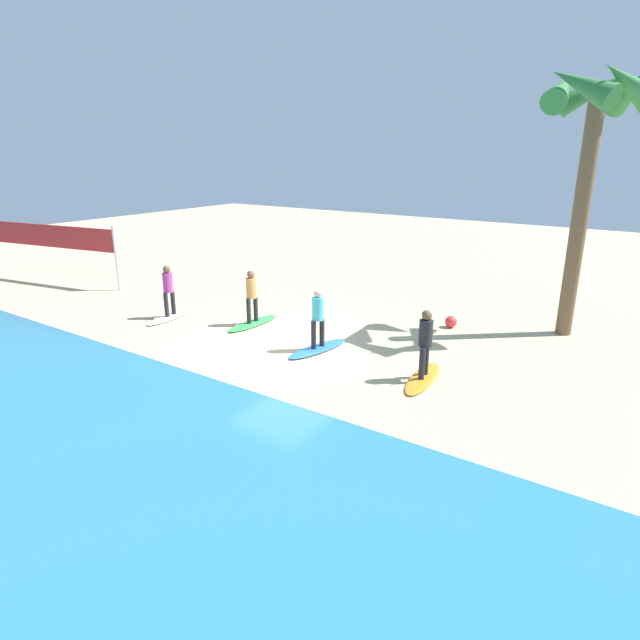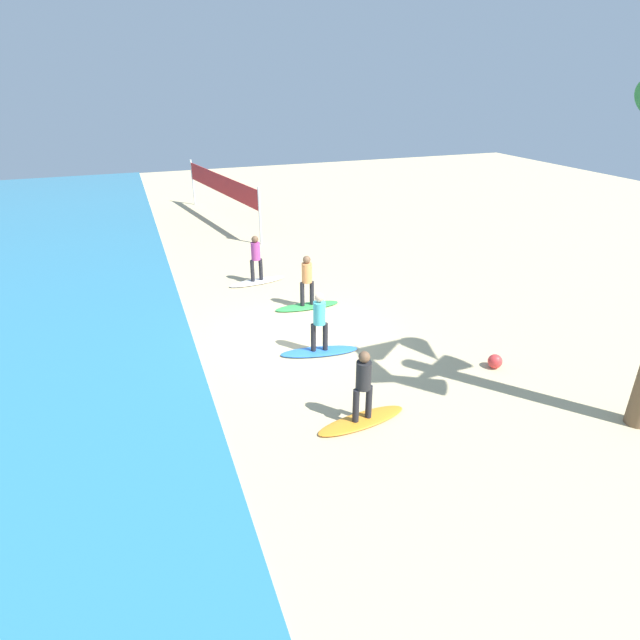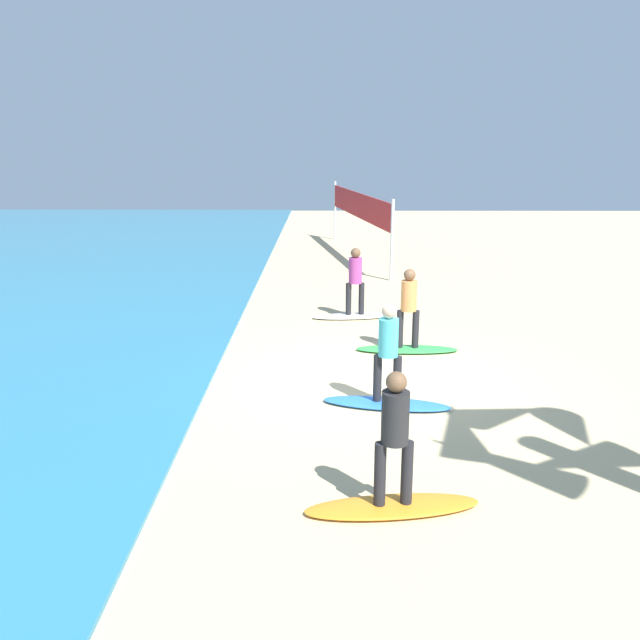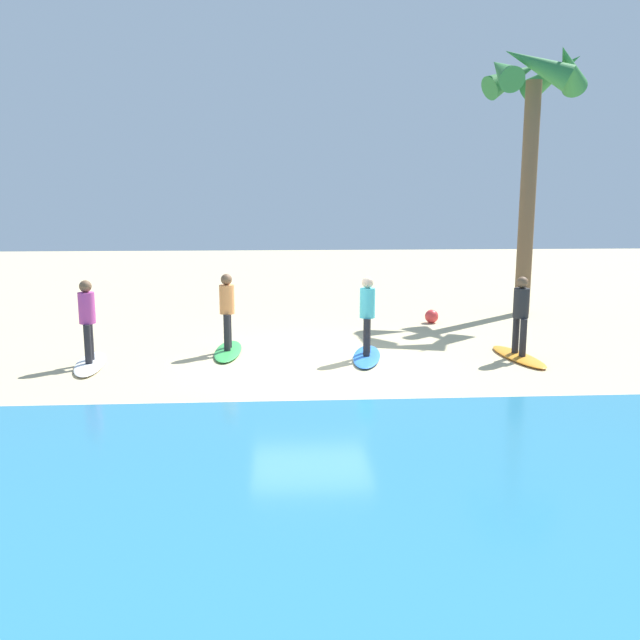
# 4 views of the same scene
# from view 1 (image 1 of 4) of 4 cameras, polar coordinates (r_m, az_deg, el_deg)

# --- Properties ---
(ground_plane) EXTENTS (60.00, 60.00, 0.00)m
(ground_plane) POSITION_cam_1_polar(r_m,az_deg,el_deg) (15.04, -4.07, -2.43)
(ground_plane) COLOR #CCB789
(surfboard_orange) EXTENTS (0.82, 2.15, 0.09)m
(surfboard_orange) POSITION_cam_1_polar(r_m,az_deg,el_deg) (12.84, 11.04, -6.17)
(surfboard_orange) COLOR orange
(surfboard_orange) RESTS_ON ground
(surfer_orange) EXTENTS (0.32, 0.46, 1.64)m
(surfer_orange) POSITION_cam_1_polar(r_m,az_deg,el_deg) (12.48, 11.31, -2.00)
(surfer_orange) COLOR #232328
(surfer_orange) RESTS_ON surfboard_orange
(surfboard_blue) EXTENTS (0.92, 2.17, 0.09)m
(surfboard_blue) POSITION_cam_1_polar(r_m,az_deg,el_deg) (14.42, -0.23, -3.10)
(surfboard_blue) COLOR blue
(surfboard_blue) RESTS_ON ground
(surfer_blue) EXTENTS (0.32, 0.46, 1.64)m
(surfer_blue) POSITION_cam_1_polar(r_m,az_deg,el_deg) (14.10, -0.24, 0.67)
(surfer_blue) COLOR #232328
(surfer_blue) RESTS_ON surfboard_blue
(surfboard_green) EXTENTS (0.61, 2.11, 0.09)m
(surfboard_green) POSITION_cam_1_polar(r_m,az_deg,el_deg) (16.65, -7.26, -0.35)
(surfboard_green) COLOR green
(surfboard_green) RESTS_ON ground
(surfer_green) EXTENTS (0.32, 0.46, 1.64)m
(surfer_green) POSITION_cam_1_polar(r_m,az_deg,el_deg) (16.37, -7.40, 2.95)
(surfer_green) COLOR #232328
(surfer_green) RESTS_ON surfboard_green
(surfboard_white) EXTENTS (0.85, 2.16, 0.09)m
(surfboard_white) POSITION_cam_1_polar(r_m,az_deg,el_deg) (17.87, -15.80, 0.37)
(surfboard_white) COLOR white
(surfboard_white) RESTS_ON ground
(surfer_white) EXTENTS (0.32, 0.46, 1.64)m
(surfer_white) POSITION_cam_1_polar(r_m,az_deg,el_deg) (17.61, -16.06, 3.45)
(surfer_white) COLOR #232328
(surfer_white) RESTS_ON surfboard_white
(volleyball_net) EXTENTS (8.95, 1.72, 2.50)m
(volleyball_net) POSITION_cam_1_polar(r_m,az_deg,el_deg) (25.13, -28.68, 7.86)
(volleyball_net) COLOR silver
(volleyball_net) RESTS_ON ground
(palm_tree) EXTENTS (2.88, 3.03, 7.46)m
(palm_tree) POSITION_cam_1_polar(r_m,az_deg,el_deg) (16.55, 27.51, 18.67)
(palm_tree) COLOR brown
(palm_tree) RESTS_ON ground
(beach_ball) EXTENTS (0.37, 0.37, 0.37)m
(beach_ball) POSITION_cam_1_polar(r_m,az_deg,el_deg) (16.71, 13.95, -0.18)
(beach_ball) COLOR #E53838
(beach_ball) RESTS_ON ground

